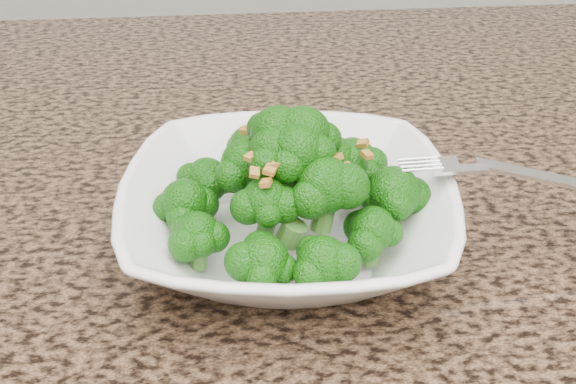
{
  "coord_description": "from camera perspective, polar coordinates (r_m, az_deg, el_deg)",
  "views": [
    {
      "loc": [
        0.08,
        -0.18,
        1.22
      ],
      "look_at": [
        0.12,
        0.26,
        0.95
      ],
      "focal_mm": 45.0,
      "sensor_mm": 36.0,
      "label": 1
    }
  ],
  "objects": [
    {
      "name": "garlic_topping",
      "position": [
        0.48,
        -0.0,
        8.34
      ],
      "size": [
        0.13,
        0.13,
        0.01
      ],
      "primitive_type": null,
      "color": "#B6782C",
      "rests_on": "broccoli_pile"
    },
    {
      "name": "granite_counter",
      "position": [
        0.59,
        -11.69,
        -3.86
      ],
      "size": [
        1.64,
        1.04,
        0.03
      ],
      "primitive_type": "cube",
      "color": "brown",
      "rests_on": "cabinet"
    },
    {
      "name": "bowl",
      "position": [
        0.53,
        -0.0,
        -1.9
      ],
      "size": [
        0.26,
        0.26,
        0.06
      ],
      "primitive_type": "imported",
      "rotation": [
        0.0,
        0.0,
        -0.08
      ],
      "color": "white",
      "rests_on": "granite_counter"
    },
    {
      "name": "fork",
      "position": [
        0.53,
        14.74,
        1.76
      ],
      "size": [
        0.19,
        0.05,
        0.01
      ],
      "primitive_type": null,
      "rotation": [
        0.0,
        0.0,
        -0.14
      ],
      "color": "silver",
      "rests_on": "bowl"
    },
    {
      "name": "broccoli_pile",
      "position": [
        0.49,
        -0.0,
        4.32
      ],
      "size": [
        0.21,
        0.21,
        0.07
      ],
      "primitive_type": null,
      "color": "#16610B",
      "rests_on": "bowl"
    }
  ]
}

